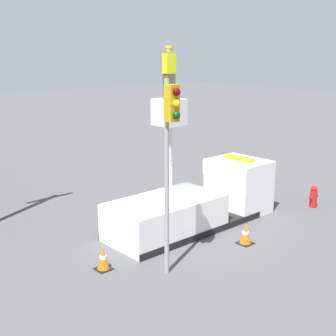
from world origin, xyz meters
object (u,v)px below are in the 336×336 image
(traffic_cone_curbside, at_px, (245,234))
(traffic_light_pole, at_px, (170,141))
(worker, at_px, (169,72))
(fire_hydrant, at_px, (313,197))
(traffic_cone_rear, at_px, (103,259))
(bucket_truck, at_px, (196,203))

(traffic_cone_curbside, bearing_deg, traffic_light_pole, 179.28)
(worker, relative_size, traffic_cone_curbside, 2.42)
(fire_hydrant, bearing_deg, traffic_cone_rear, 173.75)
(traffic_cone_curbside, bearing_deg, worker, 119.29)
(bucket_truck, xyz_separation_m, traffic_cone_rear, (-4.77, -0.79, -0.52))
(fire_hydrant, height_order, traffic_cone_rear, fire_hydrant)
(traffic_cone_rear, bearing_deg, worker, 13.03)
(worker, relative_size, fire_hydrant, 1.85)
(bucket_truck, distance_m, fire_hydrant, 5.53)
(traffic_light_pole, bearing_deg, bucket_truck, 34.32)
(worker, xyz_separation_m, fire_hydrant, (6.56, -1.88, -5.31))
(worker, distance_m, fire_hydrant, 8.65)
(traffic_light_pole, height_order, traffic_cone_rear, traffic_light_pole)
(bucket_truck, xyz_separation_m, fire_hydrant, (5.19, -1.88, -0.40))
(bucket_truck, distance_m, worker, 5.09)
(fire_hydrant, distance_m, traffic_cone_rear, 10.02)
(fire_hydrant, distance_m, traffic_cone_curbside, 5.23)
(bucket_truck, relative_size, traffic_cone_rear, 9.72)
(worker, xyz_separation_m, traffic_light_pole, (-2.11, -2.38, -1.72))
(traffic_light_pole, distance_m, traffic_cone_rear, 4.23)
(bucket_truck, bearing_deg, traffic_cone_curbside, -90.28)
(traffic_light_pole, relative_size, traffic_cone_rear, 7.87)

